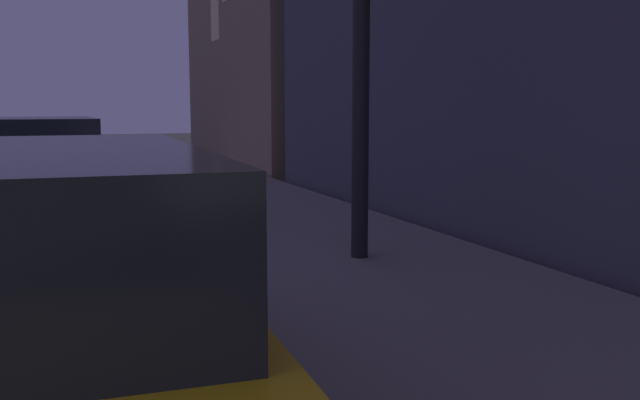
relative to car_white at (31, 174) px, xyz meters
name	(u,v)px	position (x,y,z in m)	size (l,w,h in m)	color
car_white	(31,174)	(0.00, 0.00, 0.00)	(2.10, 4.46, 1.43)	silver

